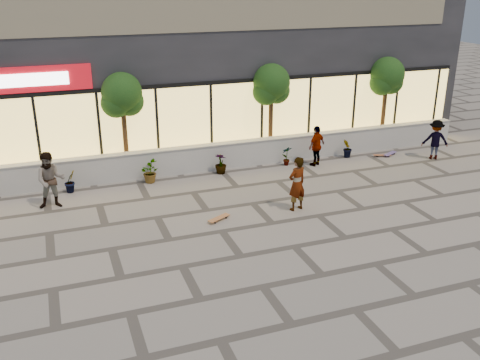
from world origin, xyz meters
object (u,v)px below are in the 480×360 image
object	(u,v)px
tree_mideast	(271,87)
skateboard_right_far	(390,154)
tree_east	(387,78)
skater_right_near	(317,146)
tree_midwest	(122,97)
skater_right_far	(435,140)
skateboard_right_near	(382,155)
skater_left	(51,180)
skater_center	(297,184)
skateboard_center	(219,218)

from	to	relation	value
tree_mideast	skateboard_right_far	world-z (taller)	tree_mideast
tree_east	skater_right_near	bearing A→B (deg)	-158.31
tree_east	skateboard_right_far	bearing A→B (deg)	-110.60
tree_midwest	skater_right_near	world-z (taller)	tree_midwest
skater_right_far	skateboard_right_near	size ratio (longest dim) A/B	2.16
skater_left	skateboard_right_far	size ratio (longest dim) A/B	2.32
skater_center	skateboard_right_far	world-z (taller)	skater_center
tree_east	skateboard_right_far	size ratio (longest dim) A/B	4.76
skater_right_near	skateboard_center	size ratio (longest dim) A/B	1.99
skater_center	tree_east	bearing A→B (deg)	-157.41
skater_left	skateboard_right_near	bearing A→B (deg)	8.62
tree_east	skater_center	bearing A→B (deg)	-141.89
tree_mideast	skater_right_far	world-z (taller)	tree_mideast
tree_mideast	skateboard_center	distance (m)	7.25
tree_mideast	skateboard_right_far	distance (m)	5.91
skateboard_center	tree_east	bearing A→B (deg)	1.26
skater_right_near	skateboard_right_near	xyz separation A→B (m)	(3.17, 0.01, -0.75)
skater_right_near	skateboard_right_far	xyz separation A→B (m)	(3.58, 0.04, -0.74)
tree_mideast	tree_east	size ratio (longest dim) A/B	1.00
tree_east	skater_left	xyz separation A→B (m)	(-14.33, -2.45, -2.03)
skater_center	skater_left	world-z (taller)	skater_left
skater_right_near	tree_midwest	bearing A→B (deg)	-40.66
skater_right_near	skater_right_far	xyz separation A→B (m)	(5.03, -0.93, 0.01)
tree_midwest	tree_mideast	size ratio (longest dim) A/B	1.00
skateboard_center	skateboard_right_far	size ratio (longest dim) A/B	1.01
skater_left	skater_right_near	distance (m)	10.16
tree_mideast	skater_right_near	bearing A→B (deg)	-52.00
tree_midwest	tree_east	distance (m)	11.50
tree_midwest	skater_right_near	xyz separation A→B (m)	(7.30, -1.67, -2.16)
skater_center	skateboard_center	xyz separation A→B (m)	(-2.64, 0.06, -0.83)
skater_right_far	skateboard_right_far	distance (m)	1.90
skater_center	skater_left	xyz separation A→B (m)	(-7.48, 2.92, 0.04)
tree_mideast	skater_left	world-z (taller)	tree_mideast
skateboard_right_near	tree_midwest	bearing A→B (deg)	-172.72
skater_left	skateboard_right_near	xyz separation A→B (m)	(13.30, 0.79, -0.88)
tree_east	skater_left	size ratio (longest dim) A/B	2.05
tree_mideast	skateboard_center	xyz separation A→B (m)	(-3.99, -5.31, -2.90)
tree_east	skater_left	bearing A→B (deg)	-170.29
skater_left	skateboard_right_far	distance (m)	13.77
skater_left	tree_mideast	bearing A→B (deg)	20.72
tree_midwest	skater_right_far	bearing A→B (deg)	-11.91
skater_right_far	tree_mideast	bearing A→B (deg)	4.01
tree_midwest	tree_east	size ratio (longest dim) A/B	1.00
skateboard_center	skateboard_right_far	distance (m)	9.61
skater_right_far	skateboard_right_near	bearing A→B (deg)	-0.56
tree_east	skateboard_center	world-z (taller)	tree_east
tree_east	tree_midwest	bearing A→B (deg)	180.00
skater_left	skater_right_near	bearing A→B (deg)	9.62
skater_left	skateboard_center	size ratio (longest dim) A/B	2.31
tree_mideast	tree_east	distance (m)	5.50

